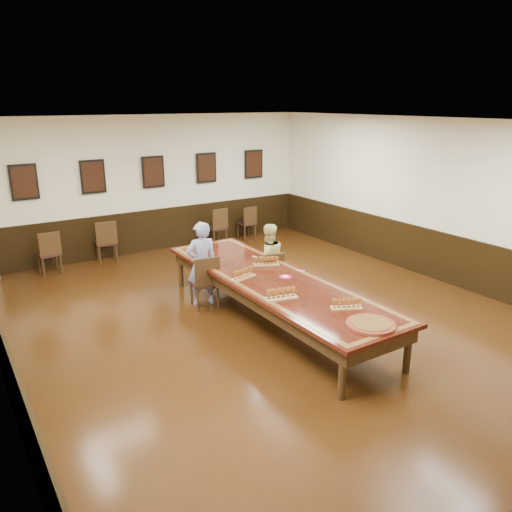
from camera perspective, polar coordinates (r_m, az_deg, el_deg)
floor at (r=8.36m, az=1.88°, el=-7.49°), size 8.00×10.00×0.02m
ceiling at (r=7.59m, az=2.12°, el=15.15°), size 8.00×10.00×0.02m
wall_back at (r=12.19m, az=-11.71°, el=8.03°), size 8.00×0.02×3.20m
wall_right at (r=10.59m, az=20.21°, el=5.95°), size 0.02×10.00×3.20m
chair_man at (r=8.80m, az=-5.95°, el=-2.84°), size 0.51×0.54×0.95m
chair_woman at (r=9.24m, az=1.60°, el=-2.04°), size 0.49×0.52×0.87m
spare_chair_a at (r=11.31m, az=-22.65°, el=0.40°), size 0.47×0.50×0.92m
spare_chair_b at (r=11.71m, az=-16.77°, el=1.66°), size 0.52×0.55×0.96m
spare_chair_c at (r=12.60m, az=-4.62°, el=3.41°), size 0.49×0.52×0.95m
spare_chair_d at (r=13.19m, az=-1.10°, el=3.89°), size 0.42×0.45×0.86m
person_man at (r=8.80m, az=-6.23°, el=-0.90°), size 0.60×0.44×1.52m
person_woman at (r=9.24m, az=1.39°, el=-0.43°), size 0.77×0.65×1.36m
pink_phone at (r=8.44m, az=5.11°, el=-1.69°), size 0.13×0.16×0.01m
wainscoting at (r=8.16m, az=1.91°, el=-4.24°), size 8.00×10.00×1.00m
conference_table at (r=8.12m, az=1.92°, el=-3.51°), size 1.40×5.00×0.76m
posters at (r=12.08m, az=-11.67°, el=9.39°), size 6.14×0.04×0.74m
flight_a at (r=8.04m, az=-1.49°, el=-2.05°), size 0.48×0.25×0.17m
flight_b at (r=8.67m, az=1.19°, el=-0.61°), size 0.46×0.33×0.17m
flight_c at (r=7.22m, az=2.89°, el=-4.33°), size 0.50×0.25×0.18m
flight_d at (r=7.00m, az=10.31°, el=-5.41°), size 0.44×0.32×0.16m
red_plate_grp at (r=8.10m, az=3.37°, el=-2.43°), size 0.22×0.22×0.03m
carved_platter at (r=6.57m, az=12.99°, el=-7.64°), size 0.71×0.71×0.05m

